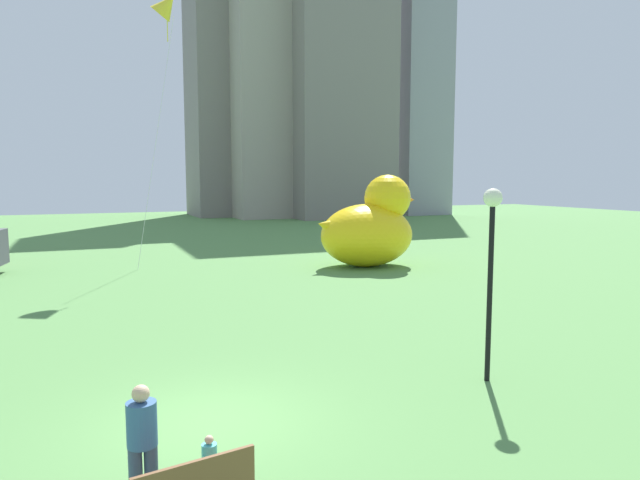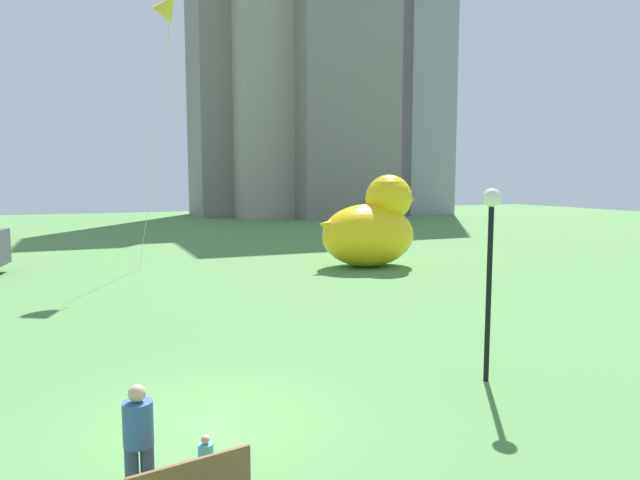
% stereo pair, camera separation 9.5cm
% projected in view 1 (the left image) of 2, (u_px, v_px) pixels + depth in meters
% --- Properties ---
extents(ground_plane, '(140.00, 140.00, 0.00)m').
position_uv_depth(ground_plane, '(210.00, 423.00, 10.53)').
color(ground_plane, '#548646').
extents(person_adult, '(0.42, 0.42, 1.71)m').
position_uv_depth(person_adult, '(142.00, 438.00, 7.85)').
color(person_adult, '#38476B').
rests_on(person_adult, ground).
extents(person_child, '(0.22, 0.22, 0.90)m').
position_uv_depth(person_child, '(210.00, 462.00, 8.08)').
color(person_child, silver).
rests_on(person_child, ground).
extents(giant_inflatable_duck, '(5.74, 3.68, 4.76)m').
position_uv_depth(giant_inflatable_duck, '(370.00, 227.00, 29.25)').
color(giant_inflatable_duck, yellow).
rests_on(giant_inflatable_duck, ground).
extents(lamppost, '(0.41, 0.41, 4.34)m').
position_uv_depth(lamppost, '(491.00, 241.00, 12.41)').
color(lamppost, black).
rests_on(lamppost, ground).
extents(city_skyline, '(79.39, 17.59, 39.65)m').
position_uv_depth(city_skyline, '(225.00, 70.00, 64.15)').
color(city_skyline, gray).
rests_on(city_skyline, ground).
extents(kite_yellow, '(2.66, 2.56, 13.62)m').
position_uv_depth(kite_yellow, '(167.00, 6.00, 27.07)').
color(kite_yellow, silver).
rests_on(kite_yellow, ground).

